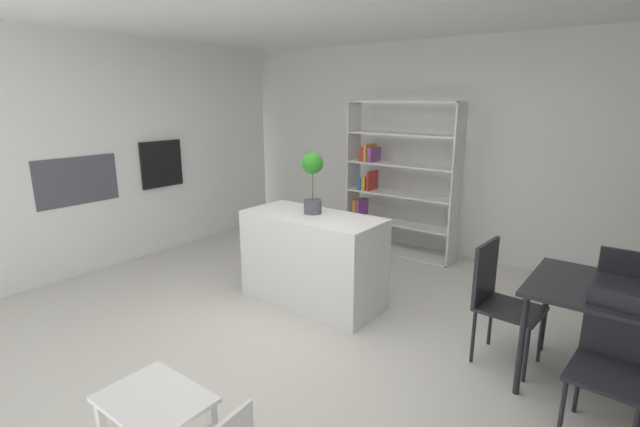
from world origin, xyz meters
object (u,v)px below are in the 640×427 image
Objects in this scene: kitchen_island at (313,259)px; dining_table at (624,304)px; child_table at (156,411)px; dining_chair_far at (627,298)px; dining_chair_island_side at (498,293)px; built_in_oven at (162,164)px; potted_plant_on_island at (313,177)px; dining_chair_near at (614,357)px; open_bookshelf at (393,182)px.

kitchen_island is 1.20× the size of dining_table.
child_table is 2.98m from dining_table.
dining_table is 1.21× the size of dining_chair_far.
dining_chair_island_side is at bearing 1.75° from kitchen_island.
child_table is 0.62× the size of dining_chair_island_side.
kitchen_island is 2.63m from dining_chair_far.
built_in_oven is 2.55m from potted_plant_on_island.
potted_plant_on_island is at bearing 174.26° from dining_chair_near.
child_table is (3.26, -2.32, -0.79)m from built_in_oven.
dining_table is 0.82m from dining_chair_island_side.
kitchen_island is 2.61m from dining_chair_near.
built_in_oven is at bearing 178.96° from potted_plant_on_island.
dining_chair_far is (5.16, 0.40, -0.60)m from built_in_oven.
dining_chair_near reaches higher than dining_table.
built_in_oven is 4.08m from child_table.
open_bookshelf is at bearing 50.08° from dining_chair_island_side.
open_bookshelf is at bearing 101.22° from child_table.
potted_plant_on_island is 0.64× the size of dining_chair_island_side.
open_bookshelf is at bearing 146.10° from dining_table.
dining_chair_near is (1.91, 1.82, 0.14)m from child_table.
dining_chair_island_side is at bearing 28.21° from dining_chair_far.
kitchen_island is 1.45× the size of dining_chair_far.
potted_plant_on_island is at bearing 127.05° from kitchen_island.
potted_plant_on_island is 1.85m from open_bookshelf.
potted_plant_on_island reaches higher than built_in_oven.
dining_chair_island_side is at bearing 179.52° from dining_table.
child_table is 0.60× the size of dining_chair_far.
dining_chair_far is (-0.01, 0.89, 0.05)m from dining_chair_near.
dining_table is (1.90, 2.27, 0.31)m from child_table.
child_table is at bearing -78.78° from open_bookshelf.
dining_chair_island_side is 0.92m from dining_chair_far.
potted_plant_on_island is 2.54m from child_table.
dining_chair_far is (2.71, -1.38, -0.38)m from open_bookshelf.
potted_plant_on_island is at bearing 9.20° from dining_chair_far.
kitchen_island is 2.59m from dining_table.
dining_chair_near is (2.72, -2.27, -0.43)m from open_bookshelf.
dining_chair_island_side is at bearing 0.13° from potted_plant_on_island.
dining_chair_far is at bearing 4.42° from built_in_oven.
dining_chair_island_side is at bearing -43.59° from open_bookshelf.
kitchen_island is at bearing 95.41° from dining_chair_island_side.
dining_chair_island_side is at bearing -0.55° from built_in_oven.
built_in_oven reaches higher than dining_chair_far.
potted_plant_on_island reaches higher than dining_chair_near.
dining_table is (2.71, -1.82, -0.26)m from open_bookshelf.
kitchen_island is 1.77m from dining_chair_island_side.
dining_chair_near is at bearing -115.49° from dining_chair_island_side.
potted_plant_on_island is 1.03× the size of child_table.
open_bookshelf reaches higher than dining_chair_island_side.
child_table is at bearing 54.57° from dining_chair_far.
dining_chair_near is at bearing -89.13° from dining_table.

